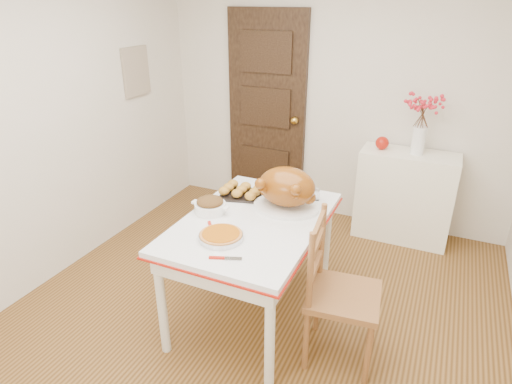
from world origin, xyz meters
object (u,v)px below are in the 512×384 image
at_px(chair_oak, 344,293).
at_px(turkey_platter, 287,189).
at_px(kitchen_table, 253,268).
at_px(pumpkin_pie, 221,235).
at_px(sideboard, 404,196).

xyz_separation_m(chair_oak, turkey_platter, (-0.54, 0.38, 0.44)).
bearing_deg(kitchen_table, turkey_platter, 60.06).
bearing_deg(chair_oak, turkey_platter, 48.06).
xyz_separation_m(kitchen_table, chair_oak, (0.68, -0.14, 0.10)).
height_order(chair_oak, turkey_platter, turkey_platter).
relative_size(chair_oak, pumpkin_pie, 3.58).
bearing_deg(sideboard, pumpkin_pie, -114.86).
relative_size(turkey_platter, pumpkin_pie, 1.72).
bearing_deg(sideboard, kitchen_table, -117.08).
relative_size(sideboard, pumpkin_pie, 3.13).
bearing_deg(pumpkin_pie, kitchen_table, 77.64).
height_order(turkey_platter, pumpkin_pie, turkey_platter).
relative_size(kitchen_table, pumpkin_pie, 4.79).
distance_m(sideboard, chair_oak, 1.76).
bearing_deg(pumpkin_pie, chair_oak, 13.64).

